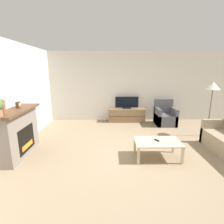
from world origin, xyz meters
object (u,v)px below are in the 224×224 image
coffee_table (158,143)px  tv_stand (127,115)px  fireplace (18,132)px  armchair (165,117)px  mantel_vase_left (3,107)px  mantel_clock (18,105)px  remote (157,140)px  tv (127,103)px  floor_lamp (213,88)px

coffee_table → tv_stand: bearing=98.2°
fireplace → armchair: bearing=29.5°
mantel_vase_left → mantel_clock: 0.59m
fireplace → mantel_vase_left: bearing=-87.8°
remote → coffee_table: bearing=-100.8°
tv → floor_lamp: 2.94m
fireplace → tv_stand: fireplace is taller
tv → remote: tv is taller
mantel_clock → floor_lamp: (5.16, 1.02, 0.27)m
fireplace → coffee_table: bearing=-3.4°
tv_stand → armchair: size_ratio=1.54×
armchair → tv: bearing=164.7°
fireplace → tv: fireplace is taller
tv_stand → tv: size_ratio=1.58×
fireplace → floor_lamp: floor_lamp is taller
tv → armchair: 1.52m
tv_stand → remote: bearing=-81.9°
fireplace → armchair: 4.87m
remote → floor_lamp: size_ratio=0.09×
mantel_vase_left → remote: (3.23, 0.28, -0.85)m
tv_stand → tv: bearing=-90.0°
mantel_clock → armchair: (4.22, 2.25, -0.90)m
tv → armchair: bearing=-15.3°
floor_lamp → mantel_clock: bearing=-168.8°
floor_lamp → armchair: bearing=127.6°
mantel_clock → coffee_table: bearing=-6.0°
mantel_clock → armchair: size_ratio=0.16×
mantel_clock → tv: bearing=43.1°
tv → coffee_table: size_ratio=0.87×
mantel_vase_left → floor_lamp: bearing=17.3°
tv_stand → coffee_table: bearing=-81.8°
tv_stand → tv: tv is taller
fireplace → mantel_vase_left: (0.02, -0.44, 0.70)m
tv_stand → coffee_table: 3.01m
tv → coffee_table: (0.43, -2.97, -0.38)m
fireplace → remote: 3.25m
mantel_clock → remote: bearing=-5.4°
coffee_table → floor_lamp: (1.92, 1.36, 1.11)m
coffee_table → fireplace: bearing=176.6°
fireplace → tv_stand: 3.98m
mantel_clock → coffee_table: (3.24, -0.34, -0.83)m
remote → tv_stand: bearing=69.1°
mantel_vase_left → armchair: 5.17m
fireplace → tv_stand: bearing=44.5°
fireplace → remote: (3.25, -0.16, -0.15)m
fireplace → floor_lamp: bearing=12.7°
coffee_table → armchair: bearing=69.4°
coffee_table → remote: (-0.01, 0.03, 0.06)m
fireplace → mantel_vase_left: size_ratio=4.65×
armchair → floor_lamp: bearing=-52.4°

